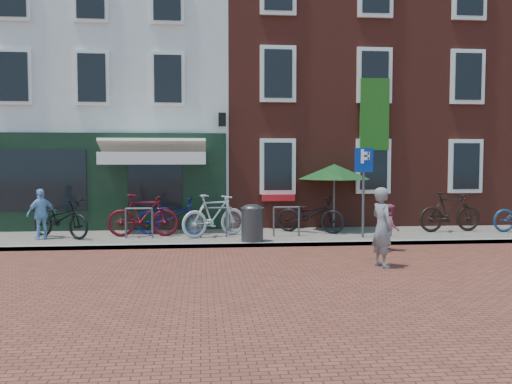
{
  "coord_description": "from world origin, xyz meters",
  "views": [
    {
      "loc": [
        -1.81,
        -13.68,
        2.24
      ],
      "look_at": [
        -0.42,
        0.42,
        1.37
      ],
      "focal_mm": 38.5,
      "sensor_mm": 36.0,
      "label": 1
    }
  ],
  "objects": [
    {
      "name": "sidewalk",
      "position": [
        1.0,
        1.5,
        0.05
      ],
      "size": [
        24.0,
        3.0,
        0.1
      ],
      "primitive_type": "cube",
      "color": "slate",
      "rests_on": "ground"
    },
    {
      "name": "parking_sign",
      "position": [
        2.53,
        0.75,
        1.76
      ],
      "size": [
        0.5,
        0.08,
        2.43
      ],
      "color": "#4C4C4F",
      "rests_on": "sidewalk"
    },
    {
      "name": "bicycle_2",
      "position": [
        -2.67,
        1.85,
        0.62
      ],
      "size": [
        2.07,
        0.95,
        1.05
      ],
      "primitive_type": "imported",
      "rotation": [
        0.0,
        0.0,
        1.44
      ],
      "color": "navy",
      "rests_on": "sidewalk"
    },
    {
      "name": "litter_bin",
      "position": [
        -0.53,
        0.3,
        0.64
      ],
      "size": [
        0.56,
        0.56,
        1.04
      ],
      "color": "#39393B",
      "rests_on": "sidewalk"
    },
    {
      "name": "building_brick_mid",
      "position": [
        2.0,
        7.0,
        5.0
      ],
      "size": [
        6.0,
        8.0,
        10.0
      ],
      "primitive_type": "cube",
      "color": "maroon",
      "rests_on": "ground"
    },
    {
      "name": "cafe_person",
      "position": [
        -6.06,
        1.31,
        0.77
      ],
      "size": [
        0.81,
        0.76,
        1.34
      ],
      "primitive_type": "imported",
      "rotation": [
        0.0,
        0.0,
        3.86
      ],
      "color": "#85B4E1",
      "rests_on": "sidewalk"
    },
    {
      "name": "building_stucco",
      "position": [
        -5.0,
        7.0,
        4.5
      ],
      "size": [
        8.0,
        8.0,
        9.0
      ],
      "primitive_type": "cube",
      "color": "silver",
      "rests_on": "ground"
    },
    {
      "name": "bicycle_0",
      "position": [
        -5.61,
        1.48,
        0.62
      ],
      "size": [
        2.05,
        1.67,
        1.05
      ],
      "primitive_type": "imported",
      "rotation": [
        0.0,
        0.0,
        0.99
      ],
      "color": "black",
      "rests_on": "sidewalk"
    },
    {
      "name": "bicycle_4",
      "position": [
        1.3,
        1.85,
        0.62
      ],
      "size": [
        2.1,
        1.53,
        1.05
      ],
      "primitive_type": "imported",
      "rotation": [
        0.0,
        0.0,
        1.1
      ],
      "color": "black",
      "rests_on": "sidewalk"
    },
    {
      "name": "ground",
      "position": [
        0.0,
        0.0,
        0.0
      ],
      "size": [
        80.0,
        80.0,
        0.0
      ],
      "primitive_type": "plane",
      "color": "brown"
    },
    {
      "name": "bicycle_3",
      "position": [
        -1.49,
        1.33,
        0.68
      ],
      "size": [
        1.97,
        1.37,
        1.17
      ],
      "primitive_type": "imported",
      "rotation": [
        0.0,
        0.0,
        2.05
      ],
      "color": "#BCBCBE",
      "rests_on": "sidewalk"
    },
    {
      "name": "woman",
      "position": [
        1.89,
        -2.75,
        0.83
      ],
      "size": [
        0.54,
        0.68,
        1.65
      ],
      "primitive_type": "imported",
      "rotation": [
        0.0,
        0.0,
        1.83
      ],
      "color": "slate",
      "rests_on": "ground"
    },
    {
      "name": "boy",
      "position": [
        2.74,
        -0.81,
        0.57
      ],
      "size": [
        0.59,
        0.67,
        1.14
      ],
      "primitive_type": "imported",
      "rotation": [
        0.0,
        0.0,
        1.24
      ],
      "color": "#9D3A52",
      "rests_on": "ground"
    },
    {
      "name": "bicycle_1",
      "position": [
        -3.42,
        1.51,
        0.68
      ],
      "size": [
        1.94,
        0.56,
        1.17
      ],
      "primitive_type": "imported",
      "rotation": [
        0.0,
        0.0,
        1.57
      ],
      "color": "#4D0911",
      "rests_on": "sidewalk"
    },
    {
      "name": "parasol",
      "position": [
        2.13,
        2.4,
        1.93
      ],
      "size": [
        2.2,
        2.2,
        2.08
      ],
      "color": "#4C4C4F",
      "rests_on": "sidewalk"
    },
    {
      "name": "bicycle_5",
      "position": [
        5.41,
        1.64,
        0.68
      ],
      "size": [
        1.98,
        0.73,
        1.17
      ],
      "primitive_type": "imported",
      "rotation": [
        0.0,
        0.0,
        1.67
      ],
      "color": "black",
      "rests_on": "sidewalk"
    },
    {
      "name": "building_brick_right",
      "position": [
        8.0,
        7.0,
        5.0
      ],
      "size": [
        6.0,
        8.0,
        10.0
      ],
      "primitive_type": "cube",
      "color": "maroon",
      "rests_on": "ground"
    }
  ]
}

